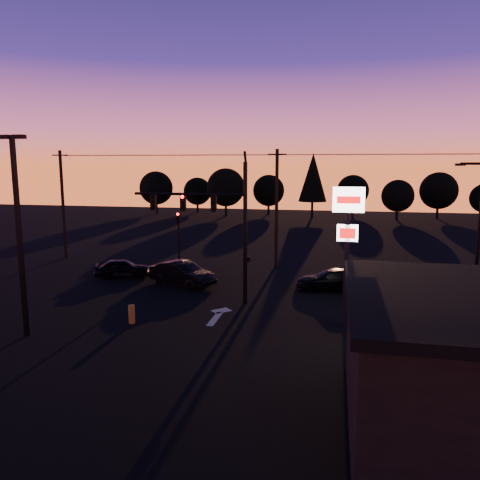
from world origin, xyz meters
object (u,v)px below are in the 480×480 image
object	(u,v)px
pylon_sign	(348,226)
streetlight	(478,229)
parking_lot_light	(18,223)
suv_parked	(438,350)
bollard	(132,314)
secondary_signal	(179,232)
car_left	(123,268)
car_right	(332,280)
car_mid	(182,273)
traffic_signal_mast	(217,217)

from	to	relation	value
pylon_sign	streetlight	bearing A→B (deg)	30.08
parking_lot_light	suv_parked	distance (m)	18.64
streetlight	suv_parked	world-z (taller)	streetlight
parking_lot_light	bollard	bearing A→B (deg)	31.87
secondary_signal	pylon_sign	size ratio (longest dim) A/B	0.64
streetlight	bollard	distance (m)	18.74
parking_lot_light	streetlight	world-z (taller)	parking_lot_light
secondary_signal	car_left	distance (m)	4.88
parking_lot_light	bollard	xyz separation A→B (m)	(4.09, 2.54, -4.80)
car_right	pylon_sign	bearing A→B (deg)	-2.25
pylon_sign	streetlight	distance (m)	8.00
parking_lot_light	car_left	bearing A→B (deg)	93.24
car_left	car_right	size ratio (longest dim) A/B	0.83
secondary_signal	car_right	xyz separation A→B (m)	(11.33, -3.54, -2.20)
secondary_signal	car_right	distance (m)	12.07
suv_parked	secondary_signal	bearing A→B (deg)	103.34
bollard	car_right	size ratio (longest dim) A/B	0.20
pylon_sign	car_right	distance (m)	7.75
bollard	car_mid	world-z (taller)	car_mid
traffic_signal_mast	streetlight	distance (m)	14.10
car_right	parking_lot_light	bearing A→B (deg)	-59.84
car_right	traffic_signal_mast	bearing A→B (deg)	-66.61
streetlight	car_right	size ratio (longest dim) A/B	1.75
streetlight	bollard	world-z (taller)	streetlight
traffic_signal_mast	car_right	xyz separation A→B (m)	(6.43, 3.95, -4.27)
suv_parked	pylon_sign	bearing A→B (deg)	96.24
suv_parked	car_left	bearing A→B (deg)	114.82
streetlight	suv_parked	distance (m)	9.58
suv_parked	streetlight	bearing A→B (deg)	33.15
secondary_signal	car_mid	bearing A→B (deg)	-68.70
bollard	pylon_sign	bearing A→B (deg)	10.64
car_left	streetlight	bearing A→B (deg)	-117.20
streetlight	car_right	bearing A→B (deg)	162.12
streetlight	bollard	xyz separation A→B (m)	(-17.32, -5.96, -3.95)
car_mid	streetlight	bearing A→B (deg)	-71.48
bollard	suv_parked	xyz separation A→B (m)	(13.96, -2.18, 0.17)
pylon_sign	streetlight	world-z (taller)	streetlight
secondary_signal	bollard	bearing A→B (deg)	-82.43
traffic_signal_mast	car_left	xyz separation A→B (m)	(-8.05, 4.50, -4.29)
parking_lot_light	streetlight	bearing A→B (deg)	21.65
secondary_signal	parking_lot_light	size ratio (longest dim) A/B	0.48
traffic_signal_mast	streetlight	bearing A→B (deg)	6.14
car_left	car_mid	distance (m)	4.95
pylon_sign	car_right	xyz separation A→B (m)	(-0.67, 6.45, -4.25)
secondary_signal	car_left	bearing A→B (deg)	-136.52
secondary_signal	car_mid	xyz separation A→B (m)	(1.65, -4.22, -2.09)
secondary_signal	pylon_sign	world-z (taller)	pylon_sign
car_mid	suv_parked	bearing A→B (deg)	-101.10
secondary_signal	parking_lot_light	bearing A→B (deg)	-99.79
traffic_signal_mast	car_mid	size ratio (longest dim) A/B	1.84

